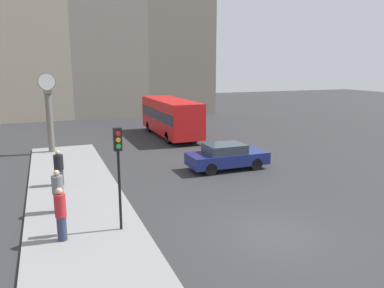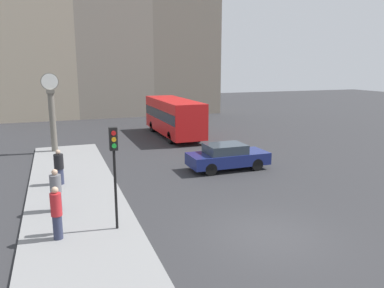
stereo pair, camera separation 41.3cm
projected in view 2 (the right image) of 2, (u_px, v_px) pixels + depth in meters
ground_plane at (267, 235)px, 12.51m from camera, size 120.00×120.00×0.00m
sidewalk_corner at (74, 187)px, 17.24m from camera, size 3.90×18.63×0.12m
building_row at (116, 42)px, 40.97m from camera, size 24.02×5.00×18.68m
sedan_car at (227, 156)px, 20.29m from camera, size 4.36×1.80×1.41m
bus_distant at (174, 116)px, 29.54m from camera, size 2.44×8.52×2.94m
traffic_light_near at (114, 157)px, 12.25m from camera, size 0.26×0.24×3.49m
street_clock at (52, 114)px, 23.79m from camera, size 1.07×0.50×4.98m
pedestrian_red_top at (57, 213)px, 11.83m from camera, size 0.35×0.35×1.74m
pedestrian_black_jacket at (59, 167)px, 17.36m from camera, size 0.43×0.43×1.65m
pedestrian_grey_jacket at (56, 191)px, 14.16m from camera, size 0.42×0.42×1.64m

